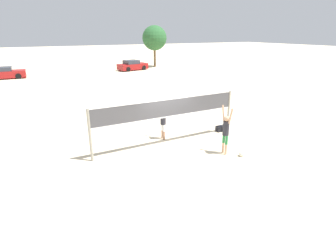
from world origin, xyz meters
name	(u,v)px	position (x,y,z in m)	size (l,w,h in m)	color
ground_plane	(168,145)	(0.00, 0.00, 0.00)	(200.00, 200.00, 0.00)	beige
volleyball_net	(168,112)	(0.00, 0.00, 1.68)	(7.48, 0.12, 2.34)	gray
player_spiker	(226,129)	(1.83, -2.06, 1.18)	(0.28, 0.72, 2.23)	tan
player_blocker	(163,120)	(0.12, 0.78, 1.03)	(0.28, 0.68, 1.97)	tan
volleyball	(241,154)	(2.33, -2.64, 0.12)	(0.24, 0.24, 0.24)	silver
gear_bag	(221,128)	(3.49, 0.32, 0.15)	(0.54, 0.30, 0.30)	black
parked_car_near	(132,66)	(7.53, 25.76, 0.65)	(4.49, 2.68, 1.43)	maroon
parked_car_mid	(5,73)	(-8.31, 25.78, 0.63)	(4.30, 1.98, 1.38)	maroon
tree_left_cluster	(154,38)	(12.02, 27.81, 4.35)	(3.74, 3.74, 6.24)	brown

